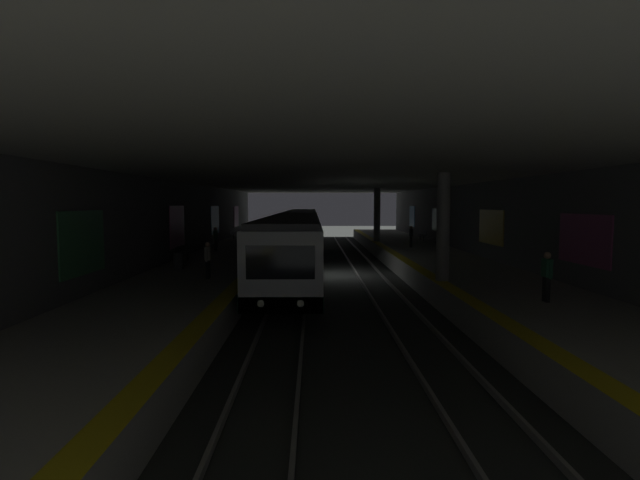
{
  "coord_description": "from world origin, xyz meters",
  "views": [
    {
      "loc": [
        -27.53,
        1.13,
        4.33
      ],
      "look_at": [
        11.72,
        0.56,
        1.19
      ],
      "focal_mm": 25.98,
      "sensor_mm": 36.0,
      "label": 1
    }
  ],
  "objects_px": {
    "pillar_far": "(377,215)",
    "person_walking_mid": "(411,236)",
    "person_boarding": "(208,259)",
    "backpack_on_floor": "(216,245)",
    "bench_right_mid": "(234,233)",
    "bench_right_near": "(183,252)",
    "person_standing_far": "(216,238)",
    "metro_train": "(299,234)",
    "bench_left_mid": "(423,234)",
    "bench_left_near": "(439,239)",
    "trash_bin": "(178,261)",
    "pillar_near": "(443,227)",
    "person_waiting_near": "(547,275)"
  },
  "relations": [
    {
      "from": "bench_right_mid",
      "to": "person_standing_far",
      "type": "relative_size",
      "value": 1.03
    },
    {
      "from": "pillar_near",
      "to": "pillar_far",
      "type": "relative_size",
      "value": 1.0
    },
    {
      "from": "pillar_near",
      "to": "bench_left_near",
      "type": "bearing_deg",
      "value": -14.77
    },
    {
      "from": "bench_left_near",
      "to": "trash_bin",
      "type": "height_order",
      "value": "bench_left_near"
    },
    {
      "from": "bench_left_near",
      "to": "pillar_near",
      "type": "bearing_deg",
      "value": 165.23
    },
    {
      "from": "pillar_far",
      "to": "person_waiting_near",
      "type": "distance_m",
      "value": 24.71
    },
    {
      "from": "metro_train",
      "to": "bench_left_mid",
      "type": "bearing_deg",
      "value": -61.07
    },
    {
      "from": "person_boarding",
      "to": "trash_bin",
      "type": "bearing_deg",
      "value": 37.9
    },
    {
      "from": "pillar_far",
      "to": "person_standing_far",
      "type": "distance_m",
      "value": 14.68
    },
    {
      "from": "trash_bin",
      "to": "person_waiting_near",
      "type": "bearing_deg",
      "value": -117.9
    },
    {
      "from": "pillar_far",
      "to": "person_walking_mid",
      "type": "xyz_separation_m",
      "value": [
        -5.51,
        -1.79,
        -1.41
      ]
    },
    {
      "from": "backpack_on_floor",
      "to": "metro_train",
      "type": "bearing_deg",
      "value": -85.85
    },
    {
      "from": "person_walking_mid",
      "to": "bench_right_mid",
      "type": "bearing_deg",
      "value": 58.57
    },
    {
      "from": "pillar_far",
      "to": "bench_left_mid",
      "type": "relative_size",
      "value": 2.68
    },
    {
      "from": "bench_left_mid",
      "to": "bench_right_near",
      "type": "distance_m",
      "value": 22.3
    },
    {
      "from": "person_boarding",
      "to": "bench_left_near",
      "type": "bearing_deg",
      "value": -43.18
    },
    {
      "from": "person_standing_far",
      "to": "bench_right_near",
      "type": "bearing_deg",
      "value": 172.21
    },
    {
      "from": "pillar_near",
      "to": "bench_left_mid",
      "type": "distance_m",
      "value": 21.57
    },
    {
      "from": "bench_right_near",
      "to": "person_standing_far",
      "type": "relative_size",
      "value": 1.03
    },
    {
      "from": "backpack_on_floor",
      "to": "trash_bin",
      "type": "bearing_deg",
      "value": -177.39
    },
    {
      "from": "bench_right_near",
      "to": "person_boarding",
      "type": "bearing_deg",
      "value": -155.18
    },
    {
      "from": "bench_right_mid",
      "to": "person_walking_mid",
      "type": "distance_m",
      "value": 17.2
    },
    {
      "from": "bench_right_near",
      "to": "person_standing_far",
      "type": "height_order",
      "value": "person_standing_far"
    },
    {
      "from": "bench_left_mid",
      "to": "trash_bin",
      "type": "relative_size",
      "value": 2.0
    },
    {
      "from": "bench_right_mid",
      "to": "person_standing_far",
      "type": "xyz_separation_m",
      "value": [
        -11.59,
        -0.74,
        0.37
      ]
    },
    {
      "from": "bench_right_mid",
      "to": "person_walking_mid",
      "type": "bearing_deg",
      "value": -121.43
    },
    {
      "from": "pillar_near",
      "to": "pillar_far",
      "type": "height_order",
      "value": "same"
    },
    {
      "from": "bench_left_mid",
      "to": "person_waiting_near",
      "type": "xyz_separation_m",
      "value": [
        -25.39,
        1.91,
        0.38
      ]
    },
    {
      "from": "bench_left_mid",
      "to": "backpack_on_floor",
      "type": "bearing_deg",
      "value": 110.72
    },
    {
      "from": "pillar_near",
      "to": "backpack_on_floor",
      "type": "xyz_separation_m",
      "value": [
        14.71,
        12.67,
        -2.08
      ]
    },
    {
      "from": "trash_bin",
      "to": "person_standing_far",
      "type": "bearing_deg",
      "value": -0.02
    },
    {
      "from": "backpack_on_floor",
      "to": "bench_right_mid",
      "type": "bearing_deg",
      "value": 1.37
    },
    {
      "from": "bench_left_near",
      "to": "trash_bin",
      "type": "distance_m",
      "value": 20.59
    },
    {
      "from": "pillar_far",
      "to": "bench_right_near",
      "type": "distance_m",
      "value": 18.76
    },
    {
      "from": "bench_right_mid",
      "to": "trash_bin",
      "type": "relative_size",
      "value": 2.0
    },
    {
      "from": "person_boarding",
      "to": "backpack_on_floor",
      "type": "xyz_separation_m",
      "value": [
        14.04,
        2.59,
        -0.66
      ]
    },
    {
      "from": "person_standing_far",
      "to": "backpack_on_floor",
      "type": "distance_m",
      "value": 2.72
    },
    {
      "from": "bench_left_mid",
      "to": "backpack_on_floor",
      "type": "distance_m",
      "value": 18.02
    },
    {
      "from": "person_walking_mid",
      "to": "pillar_far",
      "type": "bearing_deg",
      "value": 17.98
    },
    {
      "from": "bench_right_mid",
      "to": "pillar_near",
      "type": "bearing_deg",
      "value": -151.49
    },
    {
      "from": "person_waiting_near",
      "to": "person_boarding",
      "type": "bearing_deg",
      "value": 68.07
    },
    {
      "from": "pillar_near",
      "to": "person_walking_mid",
      "type": "relative_size",
      "value": 2.85
    },
    {
      "from": "pillar_near",
      "to": "metro_train",
      "type": "xyz_separation_m",
      "value": [
        15.16,
        6.55,
        -1.3
      ]
    },
    {
      "from": "bench_left_near",
      "to": "bench_right_mid",
      "type": "height_order",
      "value": "same"
    },
    {
      "from": "pillar_far",
      "to": "bench_left_near",
      "type": "bearing_deg",
      "value": -136.44
    },
    {
      "from": "bench_left_mid",
      "to": "person_walking_mid",
      "type": "relative_size",
      "value": 1.06
    },
    {
      "from": "bench_right_near",
      "to": "bench_right_mid",
      "type": "distance_m",
      "value": 16.98
    },
    {
      "from": "person_walking_mid",
      "to": "person_standing_far",
      "type": "height_order",
      "value": "person_standing_far"
    },
    {
      "from": "bench_left_near",
      "to": "person_boarding",
      "type": "relative_size",
      "value": 1.07
    },
    {
      "from": "pillar_far",
      "to": "bench_left_mid",
      "type": "xyz_separation_m",
      "value": [
        0.82,
        -4.18,
        -1.75
      ]
    }
  ]
}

